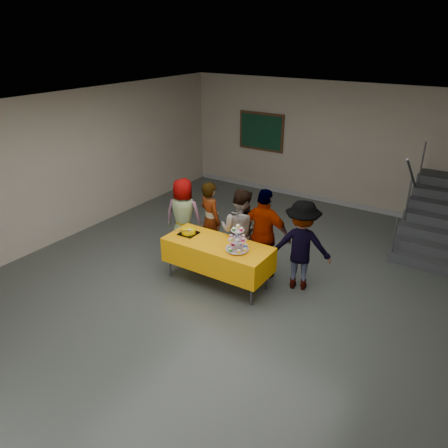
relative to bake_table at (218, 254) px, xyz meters
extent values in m
plane|color=#4C514C|center=(0.26, -0.21, -0.56)|extent=(10.00, 10.00, 0.00)
cube|color=#B1A58F|center=(0.26, 4.79, 0.94)|extent=(8.00, 0.04, 3.00)
cube|color=#B1A58F|center=(-3.74, -0.21, 0.94)|extent=(0.04, 10.00, 3.00)
cube|color=silver|center=(0.26, -0.21, 2.44)|extent=(8.00, 10.00, 0.04)
cube|color=#999999|center=(0.26, 4.77, -0.50)|extent=(7.90, 0.03, 0.12)
cylinder|color=#595960|center=(-0.84, -0.29, -0.19)|extent=(0.04, 0.04, 0.73)
cylinder|color=#595960|center=(0.84, -0.29, -0.19)|extent=(0.04, 0.04, 0.73)
cylinder|color=#595960|center=(-0.84, 0.29, -0.19)|extent=(0.04, 0.04, 0.73)
cylinder|color=#595960|center=(0.84, 0.29, -0.19)|extent=(0.04, 0.04, 0.73)
cube|color=#595960|center=(0.00, 0.00, 0.18)|extent=(1.80, 0.70, 0.02)
cube|color=#FF9F05|center=(0.00, 0.00, -0.01)|extent=(1.88, 0.78, 0.44)
cylinder|color=silver|center=(0.43, -0.06, 0.22)|extent=(0.18, 0.18, 0.01)
cylinder|color=silver|center=(0.43, -0.06, 0.42)|extent=(0.02, 0.02, 0.42)
cylinder|color=silver|center=(0.43, -0.06, 0.24)|extent=(0.38, 0.38, 0.01)
cylinder|color=silver|center=(0.43, -0.06, 0.41)|extent=(0.30, 0.30, 0.01)
cylinder|color=silver|center=(0.43, -0.06, 0.58)|extent=(0.22, 0.22, 0.01)
cube|color=black|center=(-0.64, 0.02, 0.22)|extent=(0.30, 0.30, 0.02)
cylinder|color=#FFCC00|center=(-0.64, 0.02, 0.27)|extent=(0.25, 0.25, 0.07)
ellipsoid|color=#FFCC00|center=(-0.64, 0.02, 0.30)|extent=(0.25, 0.25, 0.05)
ellipsoid|color=white|center=(-0.59, -0.01, 0.32)|extent=(0.08, 0.08, 0.02)
cube|color=silver|center=(-0.66, -0.11, 0.32)|extent=(0.30, 0.16, 0.04)
imported|color=slate|center=(-1.23, 0.64, 0.20)|extent=(0.85, 0.69, 1.52)
imported|color=slate|center=(-0.65, 0.73, 0.21)|extent=(0.66, 0.56, 1.53)
imported|color=slate|center=(0.11, 0.57, 0.24)|extent=(0.83, 0.68, 1.59)
imported|color=slate|center=(0.58, 0.59, 0.28)|extent=(1.00, 0.46, 1.67)
imported|color=slate|center=(1.24, 0.66, 0.23)|extent=(1.16, 0.88, 1.58)
cube|color=#424447|center=(2.96, 2.54, -0.47)|extent=(1.30, 0.30, 0.18)
cube|color=#424447|center=(2.96, 2.84, -0.38)|extent=(1.30, 0.30, 0.36)
cube|color=#424447|center=(2.96, 3.14, -0.29)|extent=(1.30, 0.30, 0.54)
cube|color=#424447|center=(2.96, 3.44, -0.20)|extent=(1.30, 0.30, 0.72)
cube|color=#424447|center=(2.96, 3.74, -0.11)|extent=(1.30, 0.30, 0.90)
cube|color=#424447|center=(2.96, 4.04, -0.02)|extent=(1.30, 0.30, 1.08)
cube|color=#424447|center=(2.96, 4.34, 0.07)|extent=(1.30, 0.30, 1.26)
cube|color=#424447|center=(2.96, 4.64, 0.07)|extent=(1.30, 0.30, 1.26)
cylinder|color=#595960|center=(2.36, 2.49, -0.11)|extent=(0.04, 0.04, 0.90)
cylinder|color=#595960|center=(2.36, 3.29, 0.43)|extent=(0.04, 0.04, 0.90)
cylinder|color=#595960|center=(2.36, 4.19, 0.97)|extent=(0.04, 0.04, 0.90)
cylinder|color=#595960|center=(2.36, 3.34, 0.88)|extent=(0.04, 1.85, 1.20)
cube|color=#472B16|center=(-1.77, 4.76, 1.04)|extent=(1.30, 0.04, 1.00)
cube|color=#123A24|center=(-1.77, 4.73, 1.04)|extent=(1.18, 0.02, 0.88)
camera|label=1|loc=(3.70, -5.50, 3.54)|focal=35.00mm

